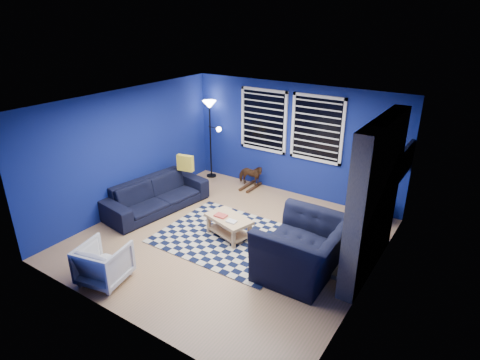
# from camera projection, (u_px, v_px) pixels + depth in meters

# --- Properties ---
(floor) EXTENTS (5.00, 5.00, 0.00)m
(floor) POSITION_uv_depth(u_px,v_px,m) (229.00, 239.00, 7.39)
(floor) COLOR tan
(floor) RESTS_ON ground
(ceiling) EXTENTS (5.00, 5.00, 0.00)m
(ceiling) POSITION_uv_depth(u_px,v_px,m) (227.00, 104.00, 6.42)
(ceiling) COLOR white
(ceiling) RESTS_ON wall_back
(wall_back) EXTENTS (5.00, 0.00, 5.00)m
(wall_back) POSITION_uv_depth(u_px,v_px,m) (293.00, 140.00, 8.83)
(wall_back) COLOR navy
(wall_back) RESTS_ON floor
(wall_left) EXTENTS (0.00, 5.00, 5.00)m
(wall_left) POSITION_uv_depth(u_px,v_px,m) (128.00, 151.00, 8.18)
(wall_left) COLOR navy
(wall_left) RESTS_ON floor
(wall_right) EXTENTS (0.00, 5.00, 5.00)m
(wall_right) POSITION_uv_depth(u_px,v_px,m) (374.00, 213.00, 5.64)
(wall_right) COLOR navy
(wall_right) RESTS_ON floor
(fireplace) EXTENTS (0.65, 2.00, 2.50)m
(fireplace) POSITION_uv_depth(u_px,v_px,m) (373.00, 201.00, 6.11)
(fireplace) COLOR gray
(fireplace) RESTS_ON floor
(window_left) EXTENTS (1.17, 0.06, 1.42)m
(window_left) POSITION_uv_depth(u_px,v_px,m) (263.00, 120.00, 9.04)
(window_left) COLOR black
(window_left) RESTS_ON wall_back
(window_right) EXTENTS (1.17, 0.06, 1.42)m
(window_right) POSITION_uv_depth(u_px,v_px,m) (317.00, 129.00, 8.38)
(window_right) COLOR black
(window_right) RESTS_ON wall_back
(tv) EXTENTS (0.07, 1.00, 0.58)m
(tv) POSITION_uv_depth(u_px,v_px,m) (405.00, 162.00, 7.14)
(tv) COLOR black
(tv) RESTS_ON wall_right
(rug) EXTENTS (2.50, 2.00, 0.02)m
(rug) POSITION_uv_depth(u_px,v_px,m) (230.00, 237.00, 7.42)
(rug) COLOR black
(rug) RESTS_ON floor
(sofa) EXTENTS (2.34, 1.18, 0.65)m
(sofa) POSITION_uv_depth(u_px,v_px,m) (156.00, 195.00, 8.38)
(sofa) COLOR black
(sofa) RESTS_ON floor
(armchair_big) EXTENTS (1.42, 1.24, 0.91)m
(armchair_big) POSITION_uv_depth(u_px,v_px,m) (303.00, 249.00, 6.26)
(armchair_big) COLOR black
(armchair_big) RESTS_ON floor
(armchair_bent) EXTENTS (0.81, 0.82, 0.63)m
(armchair_bent) POSITION_uv_depth(u_px,v_px,m) (104.00, 263.00, 6.14)
(armchair_bent) COLOR gray
(armchair_bent) RESTS_ON floor
(rocking_horse) EXTENTS (0.41, 0.66, 0.52)m
(rocking_horse) POSITION_uv_depth(u_px,v_px,m) (250.00, 175.00, 9.39)
(rocking_horse) COLOR #402714
(rocking_horse) RESTS_ON floor
(coffee_table) EXTENTS (0.96, 0.71, 0.43)m
(coffee_table) POSITION_uv_depth(u_px,v_px,m) (229.00, 223.00, 7.34)
(coffee_table) COLOR tan
(coffee_table) RESTS_ON rug
(cabinet) EXTENTS (0.78, 0.67, 0.63)m
(cabinet) POSITION_uv_depth(u_px,v_px,m) (365.00, 208.00, 7.92)
(cabinet) COLOR tan
(cabinet) RESTS_ON floor
(floor_lamp) EXTENTS (0.52, 0.32, 1.93)m
(floor_lamp) POSITION_uv_depth(u_px,v_px,m) (210.00, 115.00, 9.57)
(floor_lamp) COLOR black
(floor_lamp) RESTS_ON floor
(throw_pillow) EXTENTS (0.38, 0.18, 0.35)m
(throw_pillow) POSITION_uv_depth(u_px,v_px,m) (185.00, 163.00, 8.71)
(throw_pillow) COLOR yellow
(throw_pillow) RESTS_ON sofa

